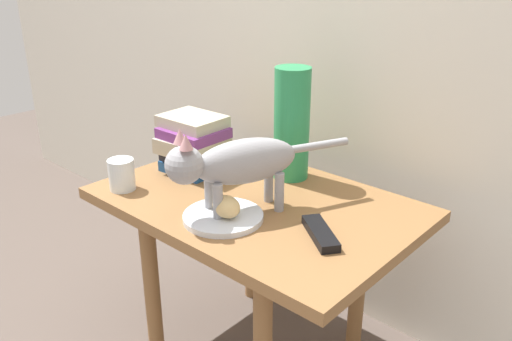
% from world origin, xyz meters
% --- Properties ---
extents(side_table, '(0.81, 0.55, 0.50)m').
position_xyz_m(side_table, '(0.00, 0.00, 0.43)').
color(side_table, olive).
rests_on(side_table, ground).
extents(plate, '(0.19, 0.19, 0.01)m').
position_xyz_m(plate, '(0.02, -0.14, 0.51)').
color(plate, silver).
rests_on(plate, side_table).
extents(bread_roll, '(0.09, 0.08, 0.05)m').
position_xyz_m(bread_roll, '(0.03, -0.14, 0.54)').
color(bread_roll, '#E0BC7A').
rests_on(bread_roll, plate).
extents(cat, '(0.23, 0.45, 0.23)m').
position_xyz_m(cat, '(0.02, -0.09, 0.64)').
color(cat, '#99999E').
rests_on(cat, side_table).
extents(book_stack, '(0.19, 0.17, 0.16)m').
position_xyz_m(book_stack, '(-0.26, 0.02, 0.59)').
color(book_stack, '#1E4C8C').
rests_on(book_stack, side_table).
extents(green_vase, '(0.10, 0.10, 0.31)m').
position_xyz_m(green_vase, '(-0.03, 0.18, 0.66)').
color(green_vase, '#288C51').
rests_on(green_vase, side_table).
extents(candle_jar, '(0.07, 0.07, 0.08)m').
position_xyz_m(candle_jar, '(-0.31, -0.19, 0.54)').
color(candle_jar, silver).
rests_on(candle_jar, side_table).
extents(tv_remote, '(0.15, 0.12, 0.02)m').
position_xyz_m(tv_remote, '(0.24, -0.05, 0.51)').
color(tv_remote, black).
rests_on(tv_remote, side_table).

